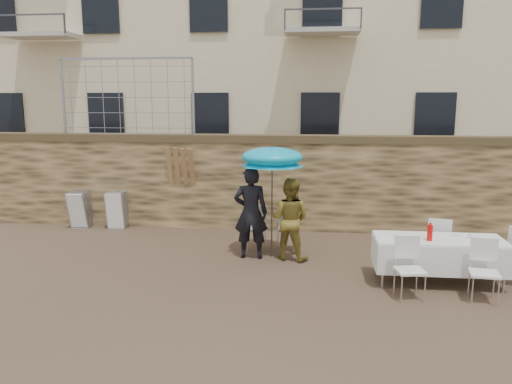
# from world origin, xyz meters

# --- Properties ---
(ground) EXTENTS (80.00, 80.00, 0.00)m
(ground) POSITION_xyz_m (0.00, 0.00, 0.00)
(ground) COLOR brown
(ground) RESTS_ON ground
(stone_wall) EXTENTS (13.00, 0.50, 2.20)m
(stone_wall) POSITION_xyz_m (0.00, 5.00, 1.10)
(stone_wall) COLOR olive
(stone_wall) RESTS_ON ground
(chain_link_fence) EXTENTS (3.20, 0.06, 1.80)m
(chain_link_fence) POSITION_xyz_m (-3.00, 5.00, 3.10)
(chain_link_fence) COLOR gray
(chain_link_fence) RESTS_ON stone_wall
(man_suit) EXTENTS (0.67, 0.46, 1.80)m
(man_suit) POSITION_xyz_m (0.24, 2.68, 0.90)
(man_suit) COLOR black
(man_suit) RESTS_ON ground
(woman_dress) EXTENTS (0.91, 0.80, 1.59)m
(woman_dress) POSITION_xyz_m (0.99, 2.68, 0.79)
(woman_dress) COLOR #A78D33
(woman_dress) RESTS_ON ground
(umbrella) EXTENTS (1.22, 1.22, 2.03)m
(umbrella) POSITION_xyz_m (0.64, 2.78, 1.91)
(umbrella) COLOR #3F3F44
(umbrella) RESTS_ON ground
(couple_chair_left) EXTENTS (0.64, 0.64, 0.96)m
(couple_chair_left) POSITION_xyz_m (0.24, 3.23, 0.48)
(couple_chair_left) COLOR white
(couple_chair_left) RESTS_ON ground
(couple_chair_right) EXTENTS (0.54, 0.54, 0.96)m
(couple_chair_right) POSITION_xyz_m (0.94, 3.23, 0.48)
(couple_chair_right) COLOR white
(couple_chair_right) RESTS_ON ground
(banquet_table) EXTENTS (2.10, 0.85, 0.78)m
(banquet_table) POSITION_xyz_m (3.54, 1.67, 0.73)
(banquet_table) COLOR white
(banquet_table) RESTS_ON ground
(soda_bottle) EXTENTS (0.09, 0.09, 0.26)m
(soda_bottle) POSITION_xyz_m (3.34, 1.52, 0.91)
(soda_bottle) COLOR red
(soda_bottle) RESTS_ON banquet_table
(table_chair_front_left) EXTENTS (0.55, 0.55, 0.96)m
(table_chair_front_left) POSITION_xyz_m (2.94, 0.92, 0.48)
(table_chair_front_left) COLOR white
(table_chair_front_left) RESTS_ON ground
(table_chair_front_right) EXTENTS (0.54, 0.54, 0.96)m
(table_chair_front_right) POSITION_xyz_m (4.04, 0.92, 0.48)
(table_chair_front_right) COLOR white
(table_chair_front_right) RESTS_ON ground
(table_chair_back) EXTENTS (0.59, 0.59, 0.96)m
(table_chair_back) POSITION_xyz_m (3.74, 2.47, 0.48)
(table_chair_back) COLOR white
(table_chair_back) RESTS_ON ground
(chair_stack_left) EXTENTS (0.46, 0.55, 0.92)m
(chair_stack_left) POSITION_xyz_m (-4.12, 4.72, 0.46)
(chair_stack_left) COLOR white
(chair_stack_left) RESTS_ON ground
(chair_stack_right) EXTENTS (0.46, 0.47, 0.92)m
(chair_stack_right) POSITION_xyz_m (-3.22, 4.72, 0.46)
(chair_stack_right) COLOR white
(chair_stack_right) RESTS_ON ground
(wood_planks) EXTENTS (0.70, 0.20, 2.00)m
(wood_planks) POSITION_xyz_m (-1.62, 4.79, 1.00)
(wood_planks) COLOR #A37749
(wood_planks) RESTS_ON ground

